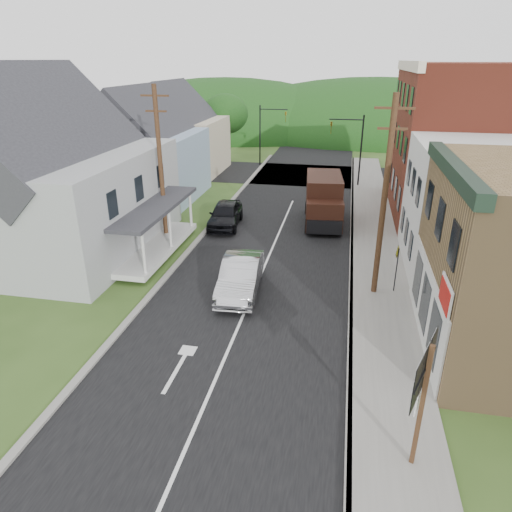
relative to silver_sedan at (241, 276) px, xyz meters
The scene contains 24 objects.
ground 2.67m from the silver_sedan, 76.36° to the right, with size 120.00×120.00×0.00m, color #2D4719.
road 7.59m from the silver_sedan, 85.44° to the left, with size 9.00×90.00×0.02m, color black.
cross_road 24.55m from the silver_sedan, 88.60° to the left, with size 60.00×9.00×0.02m, color black.
sidewalk_right 8.56m from the silver_sedan, 40.37° to the left, with size 2.80×55.00×0.15m, color slate.
curb_right 7.59m from the silver_sedan, 47.02° to the left, with size 0.20×55.00×0.15m, color slate.
curb_left 6.89m from the silver_sedan, 126.23° to the left, with size 0.30×55.00×0.12m, color slate.
storefront_white 13.15m from the silver_sedan, 22.90° to the left, with size 8.00×7.00×6.50m, color silver.
storefront_red 19.24m from the silver_sedan, 50.68° to the left, with size 8.00×12.00×10.00m, color maroon.
house_gray 12.41m from the silver_sedan, 162.81° to the left, with size 10.20×12.24×8.35m.
house_blue 18.10m from the silver_sedan, 125.60° to the left, with size 7.14×8.16×7.28m.
house_cream 26.09m from the silver_sedan, 114.86° to the left, with size 7.14×8.16×7.28m.
utility_pole_right 7.37m from the silver_sedan, ahead, with size 1.60×0.26×9.00m.
utility_pole_left 8.95m from the silver_sedan, 136.87° to the left, with size 1.60×0.26×9.00m.
traffic_signal_right 21.79m from the silver_sedan, 76.88° to the left, with size 2.87×0.20×6.00m.
traffic_signal_left 28.42m from the silver_sedan, 97.53° to the left, with size 2.87×0.20×6.00m.
tree_left_b 19.40m from the silver_sedan, 149.85° to the left, with size 4.80×4.80×6.94m.
tree_left_c 25.92m from the silver_sedan, 136.39° to the left, with size 5.80×5.80×8.41m.
tree_left_d 30.97m from the silver_sedan, 105.88° to the left, with size 4.80×4.80×6.94m.
forested_ridge 52.54m from the silver_sedan, 89.35° to the left, with size 90.00×30.00×16.00m, color #123710.
silver_sedan is the anchor object (origin of this frame).
dark_sedan 9.40m from the silver_sedan, 109.11° to the left, with size 1.89×4.71×1.60m, color black.
delivery_van 11.17m from the silver_sedan, 73.40° to the left, with size 2.79×5.82×3.15m.
route_sign_cluster 11.37m from the silver_sedan, 52.85° to the right, with size 0.84×2.04×3.77m.
warning_sign 7.26m from the silver_sedan, ahead, with size 0.22×0.61×2.30m.
Camera 1 is at (3.86, -16.29, 10.21)m, focal length 32.00 mm.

